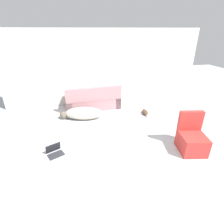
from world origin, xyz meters
TOP-DOWN VIEW (x-y plane):
  - ground_plane at (0.00, 0.00)m, footprint 20.00×20.00m
  - wall_back at (0.00, 3.94)m, footprint 7.52×0.06m
  - couch at (-0.61, 3.38)m, footprint 2.00×0.95m
  - dog at (-1.06, 2.58)m, footprint 1.71×0.77m
  - cat at (1.09, 2.46)m, footprint 0.28×0.57m
  - laptop_open at (-1.87, 0.92)m, footprint 0.45×0.42m
  - side_chair at (1.37, 0.33)m, footprint 0.69×0.75m

SIDE VIEW (x-z plane):
  - ground_plane at x=0.00m, z-range 0.00..0.00m
  - cat at x=1.09m, z-range 0.00..0.13m
  - laptop_open at x=-1.87m, z-range -0.04..0.20m
  - dog at x=-1.06m, z-range -0.01..0.39m
  - couch at x=-0.61m, z-range -0.17..0.73m
  - side_chair at x=1.37m, z-range -0.17..0.77m
  - wall_back at x=0.00m, z-range 0.00..2.74m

